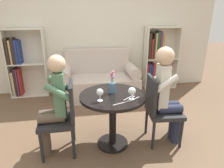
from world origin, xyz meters
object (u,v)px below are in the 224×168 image
(chair_right, at_px, (159,107))
(flower_vase, at_px, (112,85))
(couch, at_px, (99,81))
(person_right, at_px, (167,93))
(bookshelf_right, at_px, (156,57))
(person_left, at_px, (54,104))
(chair_left, at_px, (63,115))
(bookshelf_left, at_px, (23,64))
(wine_glass_right, at_px, (132,91))
(wine_glass_left, at_px, (100,93))

(chair_right, distance_m, flower_vase, 0.68)
(couch, xyz_separation_m, chair_right, (0.60, -1.68, 0.18))
(person_right, relative_size, flower_vase, 4.57)
(bookshelf_right, height_order, flower_vase, bookshelf_right)
(bookshelf_right, distance_m, person_left, 2.80)
(chair_right, bearing_deg, chair_left, 94.99)
(bookshelf_right, bearing_deg, bookshelf_left, 179.90)
(bookshelf_right, bearing_deg, chair_right, -109.79)
(flower_vase, bearing_deg, bookshelf_right, 55.09)
(bookshelf_left, xyz_separation_m, wine_glass_right, (1.69, -2.10, 0.14))
(couch, relative_size, flower_vase, 5.55)
(bookshelf_right, bearing_deg, person_left, -135.67)
(chair_left, relative_size, wine_glass_left, 6.20)
(person_left, height_order, person_right, person_right)
(bookshelf_left, distance_m, wine_glass_left, 2.47)
(person_right, distance_m, wine_glass_right, 0.53)
(wine_glass_left, xyz_separation_m, wine_glass_right, (0.36, -0.02, -0.00))
(bookshelf_right, xyz_separation_m, flower_vase, (-1.30, -1.86, 0.11))
(bookshelf_left, relative_size, person_right, 1.06)
(chair_right, relative_size, wine_glass_left, 6.20)
(wine_glass_left, bearing_deg, bookshelf_right, 54.66)
(chair_right, height_order, person_left, person_left)
(chair_left, xyz_separation_m, wine_glass_right, (0.80, -0.15, 0.31))
(wine_glass_right, distance_m, flower_vase, 0.30)
(couch, distance_m, wine_glass_left, 1.89)
(chair_right, xyz_separation_m, wine_glass_left, (-0.77, -0.13, 0.32))
(person_right, height_order, wine_glass_left, person_right)
(wine_glass_right, bearing_deg, bookshelf_left, 128.82)
(chair_right, height_order, person_right, person_right)
(chair_left, height_order, person_right, person_right)
(person_left, bearing_deg, wine_glass_right, 79.88)
(bookshelf_left, relative_size, chair_left, 1.50)
(person_right, bearing_deg, wine_glass_right, 110.51)
(person_right, bearing_deg, person_left, 94.56)
(chair_left, height_order, flower_vase, flower_vase)
(chair_left, bearing_deg, wine_glass_right, 78.68)
(flower_vase, bearing_deg, couch, 90.29)
(chair_right, distance_m, person_right, 0.22)
(wine_glass_left, relative_size, flower_vase, 0.52)
(couch, bearing_deg, flower_vase, -89.71)
(wine_glass_left, bearing_deg, flower_vase, 51.20)
(bookshelf_left, xyz_separation_m, flower_vase, (1.51, -1.86, 0.14))
(person_right, xyz_separation_m, flower_vase, (-0.68, 0.10, 0.11))
(chair_left, relative_size, flower_vase, 3.23)
(couch, height_order, chair_left, couch)
(flower_vase, bearing_deg, chair_left, -171.28)
(person_left, bearing_deg, chair_left, 90.62)
(person_left, height_order, wine_glass_right, person_left)
(chair_left, bearing_deg, chair_right, 89.38)
(bookshelf_left, height_order, flower_vase, bookshelf_left)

